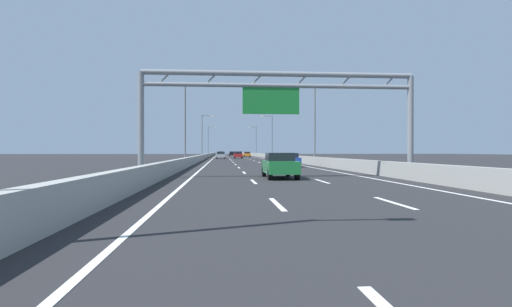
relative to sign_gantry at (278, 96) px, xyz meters
name	(u,v)px	position (x,y,z in m)	size (l,w,h in m)	color
ground_plane	(236,158)	(0.07, 75.28, -4.85)	(260.00, 260.00, 0.00)	#262628
lane_dash_left_1	(277,204)	(-1.73, -12.22, -4.85)	(0.16, 3.00, 0.01)	white
lane_dash_left_2	(254,182)	(-1.73, -3.22, -4.85)	(0.16, 3.00, 0.01)	white
lane_dash_left_3	(244,173)	(-1.73, 5.78, -4.85)	(0.16, 3.00, 0.01)	white
lane_dash_left_4	(239,168)	(-1.73, 14.78, -4.85)	(0.16, 3.00, 0.01)	white
lane_dash_left_5	(236,165)	(-1.73, 23.78, -4.85)	(0.16, 3.00, 0.01)	white
lane_dash_left_6	(233,162)	(-1.73, 32.78, -4.85)	(0.16, 3.00, 0.01)	white
lane_dash_left_7	(232,161)	(-1.73, 41.78, -4.85)	(0.16, 3.00, 0.01)	white
lane_dash_left_8	(231,160)	(-1.73, 50.78, -4.85)	(0.16, 3.00, 0.01)	white
lane_dash_left_9	(230,159)	(-1.73, 59.78, -4.85)	(0.16, 3.00, 0.01)	white
lane_dash_left_10	(229,158)	(-1.73, 68.78, -4.85)	(0.16, 3.00, 0.01)	white
lane_dash_left_11	(228,157)	(-1.73, 77.78, -4.85)	(0.16, 3.00, 0.01)	white
lane_dash_left_12	(228,157)	(-1.73, 86.78, -4.85)	(0.16, 3.00, 0.01)	white
lane_dash_left_13	(227,156)	(-1.73, 95.78, -4.85)	(0.16, 3.00, 0.01)	white
lane_dash_left_14	(227,156)	(-1.73, 104.78, -4.85)	(0.16, 3.00, 0.01)	white
lane_dash_left_15	(226,156)	(-1.73, 113.78, -4.85)	(0.16, 3.00, 0.01)	white
lane_dash_left_16	(226,155)	(-1.73, 122.78, -4.85)	(0.16, 3.00, 0.01)	white
lane_dash_left_17	(226,155)	(-1.73, 131.78, -4.85)	(0.16, 3.00, 0.01)	white
lane_dash_right_1	(394,203)	(1.87, -12.22, -4.85)	(0.16, 3.00, 0.01)	white
lane_dash_right_2	(322,181)	(1.87, -3.22, -4.85)	(0.16, 3.00, 0.01)	white
lane_dash_right_3	(292,172)	(1.87, 5.78, -4.85)	(0.16, 3.00, 0.01)	white
lane_dash_right_4	(276,168)	(1.87, 14.78, -4.85)	(0.16, 3.00, 0.01)	white
lane_dash_right_5	(266,164)	(1.87, 23.78, -4.85)	(0.16, 3.00, 0.01)	white
lane_dash_right_6	(259,162)	(1.87, 32.78, -4.85)	(0.16, 3.00, 0.01)	white
lane_dash_right_7	(254,161)	(1.87, 41.78, -4.85)	(0.16, 3.00, 0.01)	white
lane_dash_right_8	(250,160)	(1.87, 50.78, -4.85)	(0.16, 3.00, 0.01)	white
lane_dash_right_9	(247,159)	(1.87, 59.78, -4.85)	(0.16, 3.00, 0.01)	white
lane_dash_right_10	(245,158)	(1.87, 68.78, -4.85)	(0.16, 3.00, 0.01)	white
lane_dash_right_11	(243,157)	(1.87, 77.78, -4.85)	(0.16, 3.00, 0.01)	white
lane_dash_right_12	(241,157)	(1.87, 86.78, -4.85)	(0.16, 3.00, 0.01)	white
lane_dash_right_13	(240,156)	(1.87, 95.78, -4.85)	(0.16, 3.00, 0.01)	white
lane_dash_right_14	(238,156)	(1.87, 104.78, -4.85)	(0.16, 3.00, 0.01)	white
lane_dash_right_15	(237,156)	(1.87, 113.78, -4.85)	(0.16, 3.00, 0.01)	white
lane_dash_right_16	(236,155)	(1.87, 122.78, -4.85)	(0.16, 3.00, 0.01)	white
lane_dash_right_17	(235,155)	(1.87, 131.78, -4.85)	(0.16, 3.00, 0.01)	white
edge_line_left	(213,159)	(-5.18, 63.28, -4.85)	(0.16, 176.00, 0.01)	white
edge_line_right	(262,158)	(5.32, 63.28, -4.85)	(0.16, 176.00, 0.01)	white
barrier_left	(208,155)	(-6.83, 85.28, -4.38)	(0.45, 220.00, 0.95)	#9E9E99
barrier_right	(260,155)	(6.97, 85.28, -4.38)	(0.45, 220.00, 0.95)	#9E9E99
sign_gantry	(278,96)	(0.00, 0.00, 0.00)	(16.61, 0.36, 6.36)	gray
streetlamp_left_mid	(187,119)	(-7.40, 24.19, 0.54)	(2.58, 0.28, 9.50)	slate
streetlamp_right_mid	(313,119)	(7.53, 24.19, 0.54)	(2.58, 0.28, 9.50)	slate
streetlamp_left_far	(203,134)	(-7.40, 65.94, 0.54)	(2.58, 0.28, 9.50)	slate
streetlamp_right_far	(271,134)	(7.53, 65.94, 0.54)	(2.58, 0.28, 9.50)	slate
streetlamp_left_distant	(209,139)	(-7.40, 107.70, 0.54)	(2.58, 0.28, 9.50)	slate
streetlamp_right_distant	(255,139)	(7.53, 107.70, 0.54)	(2.58, 0.28, 9.50)	slate
yellow_car	(221,154)	(-3.53, 96.54, -4.09)	(1.72, 4.30, 1.48)	yellow
black_car	(232,154)	(0.03, 108.72, -4.09)	(1.85, 4.65, 1.46)	black
red_car	(238,155)	(0.25, 65.51, -4.10)	(1.81, 4.29, 1.51)	red
silver_car	(221,155)	(-3.54, 61.19, -4.11)	(1.82, 4.18, 1.46)	#A8ADB2
green_car	(280,165)	(0.00, -0.54, -4.09)	(1.72, 4.30, 1.49)	#1E7A38
orange_car	(247,154)	(3.50, 87.04, -4.12)	(1.79, 4.46, 1.42)	orange
blue_car	(289,160)	(3.49, 17.25, -4.14)	(1.85, 4.18, 1.38)	#2347AD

